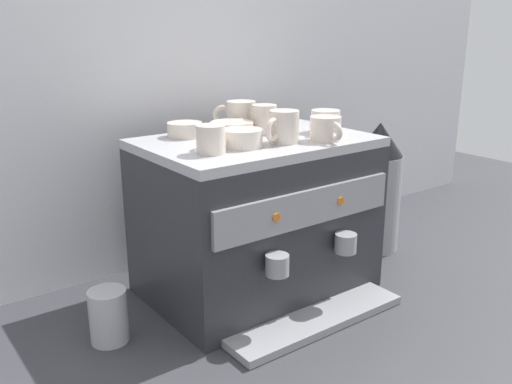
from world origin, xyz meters
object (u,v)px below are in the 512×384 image
at_px(ceramic_bowl_0, 232,130).
at_px(ceramic_bowl_3, 185,130).
at_px(espresso_machine, 257,217).
at_px(coffee_grinder, 376,188).
at_px(ceramic_cup_3, 325,121).
at_px(ceramic_bowl_2, 274,119).
at_px(ceramic_cup_4, 210,139).
at_px(ceramic_cup_2, 239,116).
at_px(ceramic_bowl_1, 242,139).
at_px(ceramic_cup_1, 265,119).
at_px(ceramic_cup_0, 326,129).
at_px(milk_pitcher, 108,316).
at_px(ceramic_cup_5, 283,127).

distance_m(ceramic_bowl_0, ceramic_bowl_3, 0.13).
bearing_deg(espresso_machine, coffee_grinder, 0.67).
bearing_deg(ceramic_cup_3, espresso_machine, 167.83).
height_order(ceramic_bowl_0, ceramic_bowl_2, same).
xyz_separation_m(ceramic_cup_4, ceramic_bowl_0, (0.15, 0.13, -0.01)).
xyz_separation_m(ceramic_cup_3, coffee_grinder, (0.29, 0.05, -0.25)).
bearing_deg(ceramic_cup_2, ceramic_bowl_3, 178.86).
bearing_deg(ceramic_bowl_1, ceramic_cup_1, 35.32).
bearing_deg(ceramic_cup_0, coffee_grinder, 20.25).
bearing_deg(ceramic_cup_2, espresso_machine, -105.26).
relative_size(ceramic_bowl_1, ceramic_bowl_2, 1.04).
xyz_separation_m(ceramic_cup_4, milk_pitcher, (-0.25, 0.06, -0.40)).
bearing_deg(ceramic_bowl_0, ceramic_bowl_3, 140.24).
distance_m(espresso_machine, ceramic_bowl_1, 0.26).
height_order(ceramic_cup_3, coffee_grinder, ceramic_cup_3).
xyz_separation_m(ceramic_cup_2, coffee_grinder, (0.45, -0.12, -0.26)).
height_order(espresso_machine, ceramic_cup_5, ceramic_cup_5).
relative_size(ceramic_cup_0, milk_pitcher, 0.89).
distance_m(ceramic_bowl_1, ceramic_bowl_2, 0.31).
height_order(espresso_machine, ceramic_bowl_2, ceramic_bowl_2).
height_order(ceramic_cup_2, ceramic_cup_5, same).
height_order(ceramic_cup_2, ceramic_bowl_2, ceramic_cup_2).
bearing_deg(ceramic_bowl_1, ceramic_cup_2, 56.50).
bearing_deg(espresso_machine, ceramic_bowl_2, 38.15).
bearing_deg(espresso_machine, ceramic_bowl_0, 129.25).
relative_size(ceramic_cup_4, ceramic_cup_5, 0.88).
height_order(ceramic_cup_1, ceramic_cup_3, ceramic_cup_1).
distance_m(ceramic_cup_2, ceramic_bowl_0, 0.11).
xyz_separation_m(ceramic_cup_1, ceramic_bowl_2, (0.10, 0.08, -0.02)).
xyz_separation_m(ceramic_cup_2, ceramic_bowl_3, (-0.18, 0.00, -0.02)).
xyz_separation_m(ceramic_cup_2, ceramic_bowl_2, (0.12, -0.01, -0.02)).
bearing_deg(coffee_grinder, ceramic_bowl_2, 160.72).
height_order(ceramic_cup_2, ceramic_bowl_3, ceramic_cup_2).
height_order(ceramic_cup_5, ceramic_bowl_3, ceramic_cup_5).
relative_size(espresso_machine, ceramic_cup_2, 5.21).
bearing_deg(ceramic_bowl_0, ceramic_cup_0, -47.43).
distance_m(ceramic_cup_5, ceramic_bowl_1, 0.11).
bearing_deg(ceramic_cup_1, ceramic_cup_2, 105.23).
xyz_separation_m(ceramic_bowl_0, ceramic_bowl_1, (-0.05, -0.12, 0.00)).
height_order(ceramic_cup_3, ceramic_cup_4, ceramic_cup_4).
distance_m(ceramic_cup_0, milk_pitcher, 0.70).
xyz_separation_m(ceramic_cup_0, milk_pitcher, (-0.57, 0.12, -0.40)).
bearing_deg(ceramic_cup_4, ceramic_bowl_3, 76.50).
bearing_deg(ceramic_cup_2, ceramic_bowl_2, -3.49).
height_order(ceramic_cup_2, ceramic_cup_3, ceramic_cup_2).
xyz_separation_m(ceramic_cup_3, ceramic_bowl_0, (-0.24, 0.10, -0.01)).
xyz_separation_m(ceramic_cup_0, ceramic_bowl_2, (0.03, 0.25, -0.01)).
xyz_separation_m(ceramic_cup_1, ceramic_bowl_0, (-0.10, 0.01, -0.02)).
xyz_separation_m(espresso_machine, ceramic_cup_3, (0.20, -0.04, 0.25)).
relative_size(ceramic_cup_5, coffee_grinder, 0.27).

